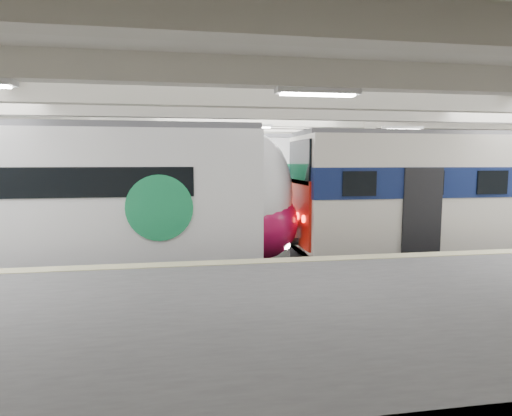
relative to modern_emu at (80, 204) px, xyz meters
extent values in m
cube|color=black|center=(5.65, 0.00, -2.40)|extent=(36.00, 24.00, 0.10)
cube|color=silver|center=(5.65, 0.00, 3.20)|extent=(36.00, 24.00, 0.20)
cube|color=beige|center=(5.65, 10.00, 0.40)|extent=(30.00, 0.10, 5.50)
cube|color=beige|center=(5.65, -10.00, 0.40)|extent=(30.00, 0.10, 5.50)
cube|color=#515154|center=(5.65, -6.50, -1.80)|extent=(30.00, 7.00, 1.10)
cube|color=beige|center=(5.65, -3.25, -1.24)|extent=(30.00, 0.50, 0.02)
cube|color=beige|center=(2.65, 3.00, 0.40)|extent=(0.50, 0.50, 5.50)
cube|color=beige|center=(10.65, 3.00, 0.40)|extent=(0.50, 0.50, 5.50)
cube|color=beige|center=(5.65, 0.00, 2.90)|extent=(30.00, 18.00, 0.50)
cube|color=#59544C|center=(5.65, 0.00, -2.27)|extent=(30.00, 1.52, 0.16)
cube|color=#59544C|center=(5.65, 5.50, -2.27)|extent=(30.00, 1.52, 0.16)
cylinder|color=black|center=(5.65, 0.00, 2.35)|extent=(30.00, 0.03, 0.03)
cylinder|color=black|center=(5.65, 5.50, 2.35)|extent=(30.00, 0.03, 0.03)
cube|color=white|center=(5.65, -2.00, 2.57)|extent=(26.00, 8.40, 0.12)
cube|color=white|center=(-1.35, 0.00, 0.19)|extent=(13.63, 3.04, 4.09)
ellipsoid|color=white|center=(5.47, 0.00, 0.19)|extent=(2.41, 2.98, 4.01)
ellipsoid|color=#A90E43|center=(5.59, 0.00, -0.71)|extent=(2.56, 3.04, 2.45)
cylinder|color=#1A9254|center=(2.47, -1.55, -0.01)|extent=(1.89, 0.06, 1.89)
cube|color=#4C4C51|center=(-1.35, 0.00, 2.34)|extent=(13.63, 2.49, 0.20)
cube|color=black|center=(-1.35, 0.00, -2.00)|extent=(13.63, 2.13, 0.70)
cube|color=silver|center=(14.02, 0.00, 0.15)|extent=(14.04, 3.08, 4.00)
cube|color=#111E4E|center=(14.02, 0.00, 0.63)|extent=(14.08, 3.14, 0.97)
cube|color=#AF170B|center=(6.96, 0.00, -0.41)|extent=(0.08, 2.62, 2.20)
cube|color=black|center=(6.96, 0.00, 1.27)|extent=(0.08, 2.46, 1.44)
cube|color=#4C4C51|center=(14.02, 0.00, 2.22)|extent=(14.04, 2.40, 0.16)
cube|color=black|center=(14.02, 0.00, -2.00)|extent=(14.04, 2.15, 0.70)
cube|color=white|center=(1.17, 5.50, 0.21)|extent=(15.28, 3.71, 4.11)
cube|color=#1A9254|center=(1.17, 5.50, 0.75)|extent=(15.32, 3.78, 0.87)
cube|color=#4C4C51|center=(1.17, 5.50, 2.37)|extent=(15.25, 3.17, 0.16)
cube|color=black|center=(1.17, 5.50, -2.05)|extent=(15.26, 3.39, 0.60)
camera|label=1|loc=(3.18, -13.81, 1.32)|focal=30.00mm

